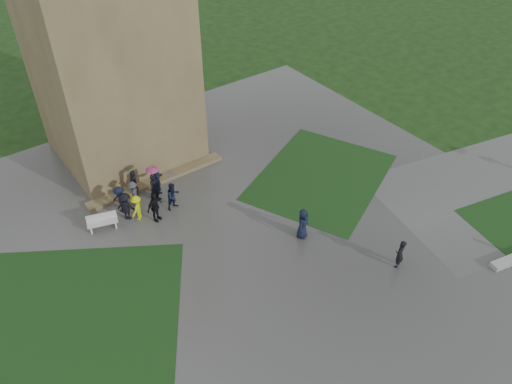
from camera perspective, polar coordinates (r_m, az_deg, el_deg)
ground at (r=24.63m, az=0.37°, el=-11.11°), size 120.00×120.00×0.00m
plaza at (r=25.71m, az=-2.30°, el=-8.33°), size 34.00×34.00×0.02m
lawn_inset_left at (r=25.19m, az=-21.72°, el=-13.41°), size 14.10×13.46×0.01m
lawn_inset_right at (r=31.48m, az=7.44°, el=1.74°), size 11.12×10.15×0.01m
tower at (r=30.89m, az=-17.26°, el=18.63°), size 8.00×8.00×18.00m
tower_plinth at (r=31.36m, az=-11.21°, el=1.33°), size 9.00×0.80×0.22m
bench at (r=28.54m, az=-17.15°, el=-3.26°), size 1.72×0.96×0.95m
visitor_cluster at (r=28.92m, az=-12.40°, el=-0.17°), size 3.65×3.41×2.66m
pedestrian_mid at (r=26.66m, az=5.37°, el=-3.60°), size 1.08×0.97×1.83m
pedestrian_near at (r=26.04m, az=16.12°, el=-6.82°), size 0.72×0.60×1.69m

